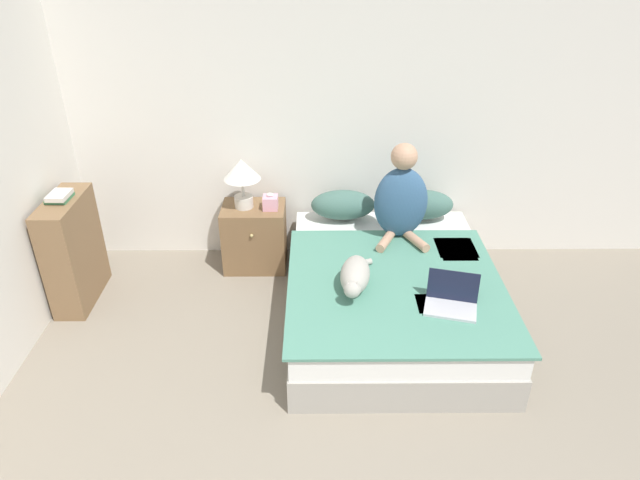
{
  "coord_description": "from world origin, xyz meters",
  "views": [
    {
      "loc": [
        -0.35,
        -0.81,
        2.63
      ],
      "look_at": [
        -0.33,
        2.45,
        0.78
      ],
      "focal_mm": 32.0,
      "sensor_mm": 36.0,
      "label": 1
    }
  ],
  "objects_px": {
    "pillow_far": "(421,205)",
    "bookshelf": "(73,251)",
    "laptop_open": "(451,301)",
    "nightstand": "(255,236)",
    "book_stack_top": "(59,196)",
    "table_lamp": "(242,174)",
    "pillow_near": "(343,205)",
    "person_sitting": "(401,199)",
    "tissue_box": "(270,202)",
    "cat_tabby": "(355,276)",
    "bed": "(391,294)"
  },
  "relations": [
    {
      "from": "pillow_far",
      "to": "bookshelf",
      "type": "height_order",
      "value": "bookshelf"
    },
    {
      "from": "pillow_far",
      "to": "laptop_open",
      "type": "distance_m",
      "value": 1.26
    },
    {
      "from": "nightstand",
      "to": "bookshelf",
      "type": "height_order",
      "value": "bookshelf"
    },
    {
      "from": "book_stack_top",
      "to": "table_lamp",
      "type": "bearing_deg",
      "value": 21.03
    },
    {
      "from": "pillow_far",
      "to": "pillow_near",
      "type": "bearing_deg",
      "value": 180.0
    },
    {
      "from": "person_sitting",
      "to": "tissue_box",
      "type": "relative_size",
      "value": 5.45
    },
    {
      "from": "pillow_near",
      "to": "cat_tabby",
      "type": "relative_size",
      "value": 0.9
    },
    {
      "from": "nightstand",
      "to": "tissue_box",
      "type": "relative_size",
      "value": 3.96
    },
    {
      "from": "pillow_far",
      "to": "bookshelf",
      "type": "bearing_deg",
      "value": -169.18
    },
    {
      "from": "nightstand",
      "to": "laptop_open",
      "type": "bearing_deg",
      "value": -41.32
    },
    {
      "from": "pillow_near",
      "to": "tissue_box",
      "type": "height_order",
      "value": "tissue_box"
    },
    {
      "from": "laptop_open",
      "to": "table_lamp",
      "type": "height_order",
      "value": "table_lamp"
    },
    {
      "from": "cat_tabby",
      "to": "nightstand",
      "type": "xyz_separation_m",
      "value": [
        -0.78,
        1.0,
        -0.25
      ]
    },
    {
      "from": "pillow_far",
      "to": "book_stack_top",
      "type": "relative_size",
      "value": 2.58
    },
    {
      "from": "person_sitting",
      "to": "nightstand",
      "type": "height_order",
      "value": "person_sitting"
    },
    {
      "from": "bed",
      "to": "cat_tabby",
      "type": "bearing_deg",
      "value": -140.71
    },
    {
      "from": "person_sitting",
      "to": "nightstand",
      "type": "relative_size",
      "value": 1.37
    },
    {
      "from": "pillow_near",
      "to": "bookshelf",
      "type": "distance_m",
      "value": 2.14
    },
    {
      "from": "laptop_open",
      "to": "tissue_box",
      "type": "height_order",
      "value": "tissue_box"
    },
    {
      "from": "pillow_far",
      "to": "tissue_box",
      "type": "xyz_separation_m",
      "value": [
        -1.25,
        -0.07,
        0.06
      ]
    },
    {
      "from": "bed",
      "to": "laptop_open",
      "type": "bearing_deg",
      "value": -54.96
    },
    {
      "from": "cat_tabby",
      "to": "pillow_near",
      "type": "bearing_deg",
      "value": -169.71
    },
    {
      "from": "cat_tabby",
      "to": "bed",
      "type": "bearing_deg",
      "value": 137.53
    },
    {
      "from": "nightstand",
      "to": "person_sitting",
      "type": "bearing_deg",
      "value": -12.79
    },
    {
      "from": "cat_tabby",
      "to": "laptop_open",
      "type": "xyz_separation_m",
      "value": [
        0.61,
        -0.22,
        -0.05
      ]
    },
    {
      "from": "pillow_near",
      "to": "cat_tabby",
      "type": "xyz_separation_m",
      "value": [
        0.04,
        -1.04,
        -0.02
      ]
    },
    {
      "from": "nightstand",
      "to": "table_lamp",
      "type": "height_order",
      "value": "table_lamp"
    },
    {
      "from": "pillow_near",
      "to": "book_stack_top",
      "type": "xyz_separation_m",
      "value": [
        -2.07,
        -0.52,
        0.33
      ]
    },
    {
      "from": "pillow_far",
      "to": "book_stack_top",
      "type": "bearing_deg",
      "value": -169.19
    },
    {
      "from": "bed",
      "to": "person_sitting",
      "type": "bearing_deg",
      "value": 78.34
    },
    {
      "from": "person_sitting",
      "to": "cat_tabby",
      "type": "relative_size",
      "value": 1.3
    },
    {
      "from": "pillow_far",
      "to": "tissue_box",
      "type": "bearing_deg",
      "value": -176.84
    },
    {
      "from": "bed",
      "to": "bookshelf",
      "type": "xyz_separation_m",
      "value": [
        -2.39,
        0.28,
        0.21
      ]
    },
    {
      "from": "laptop_open",
      "to": "nightstand",
      "type": "distance_m",
      "value": 1.86
    },
    {
      "from": "pillow_near",
      "to": "table_lamp",
      "type": "relative_size",
      "value": 1.27
    },
    {
      "from": "bed",
      "to": "table_lamp",
      "type": "bearing_deg",
      "value": 146.06
    },
    {
      "from": "table_lamp",
      "to": "book_stack_top",
      "type": "distance_m",
      "value": 1.35
    },
    {
      "from": "tissue_box",
      "to": "bookshelf",
      "type": "height_order",
      "value": "bookshelf"
    },
    {
      "from": "table_lamp",
      "to": "pillow_near",
      "type": "bearing_deg",
      "value": 2.58
    },
    {
      "from": "tissue_box",
      "to": "book_stack_top",
      "type": "xyz_separation_m",
      "value": [
        -1.48,
        -0.45,
        0.27
      ]
    },
    {
      "from": "laptop_open",
      "to": "bed",
      "type": "bearing_deg",
      "value": 139.82
    },
    {
      "from": "laptop_open",
      "to": "pillow_far",
      "type": "bearing_deg",
      "value": 104.57
    },
    {
      "from": "table_lamp",
      "to": "person_sitting",
      "type": "bearing_deg",
      "value": -12.2
    },
    {
      "from": "pillow_near",
      "to": "bookshelf",
      "type": "bearing_deg",
      "value": -165.89
    },
    {
      "from": "table_lamp",
      "to": "book_stack_top",
      "type": "height_order",
      "value": "table_lamp"
    },
    {
      "from": "laptop_open",
      "to": "person_sitting",
      "type": "bearing_deg",
      "value": 117.6
    },
    {
      "from": "nightstand",
      "to": "tissue_box",
      "type": "height_order",
      "value": "tissue_box"
    },
    {
      "from": "person_sitting",
      "to": "pillow_far",
      "type": "bearing_deg",
      "value": 54.0
    },
    {
      "from": "pillow_near",
      "to": "nightstand",
      "type": "bearing_deg",
      "value": -176.96
    },
    {
      "from": "pillow_near",
      "to": "book_stack_top",
      "type": "relative_size",
      "value": 2.58
    }
  ]
}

